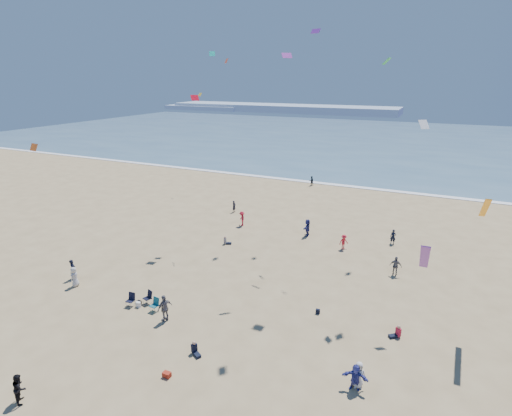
% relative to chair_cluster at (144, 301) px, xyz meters
% --- Properties ---
extents(ground, '(220.00, 220.00, 0.00)m').
position_rel_chair_cluster_xyz_m(ground, '(5.64, -5.12, -0.50)').
color(ground, tan).
rests_on(ground, ground).
extents(ocean, '(220.00, 100.00, 0.06)m').
position_rel_chair_cluster_xyz_m(ocean, '(5.64, 89.88, -0.47)').
color(ocean, '#476B84').
rests_on(ocean, ground).
extents(surf_line, '(220.00, 1.20, 0.08)m').
position_rel_chair_cluster_xyz_m(surf_line, '(5.64, 39.88, -0.46)').
color(surf_line, white).
rests_on(surf_line, ground).
extents(headland_far, '(110.00, 20.00, 3.20)m').
position_rel_chair_cluster_xyz_m(headland_far, '(-54.36, 164.88, 1.10)').
color(headland_far, '#7A8EA8').
rests_on(headland_far, ground).
extents(headland_near, '(40.00, 14.00, 2.00)m').
position_rel_chair_cluster_xyz_m(headland_near, '(-94.36, 159.88, 0.50)').
color(headland_near, '#7A8EA8').
rests_on(headland_near, ground).
extents(standing_flyers, '(37.35, 51.70, 1.94)m').
position_rel_chair_cluster_xyz_m(standing_flyers, '(7.79, 7.99, 0.33)').
color(standing_flyers, '#363A95').
rests_on(standing_flyers, ground).
extents(seated_group, '(18.41, 26.17, 0.84)m').
position_rel_chair_cluster_xyz_m(seated_group, '(8.63, -1.51, -0.08)').
color(seated_group, silver).
rests_on(seated_group, ground).
extents(chair_cluster, '(2.66, 1.51, 1.00)m').
position_rel_chair_cluster_xyz_m(chair_cluster, '(0.00, 0.00, 0.00)').
color(chair_cluster, black).
rests_on(chair_cluster, ground).
extents(white_tote, '(0.35, 0.20, 0.40)m').
position_rel_chair_cluster_xyz_m(white_tote, '(-0.38, -0.18, -0.30)').
color(white_tote, white).
rests_on(white_tote, ground).
extents(black_backpack, '(0.30, 0.22, 0.38)m').
position_rel_chair_cluster_xyz_m(black_backpack, '(-0.47, 0.01, -0.31)').
color(black_backpack, black).
rests_on(black_backpack, ground).
extents(cooler, '(0.45, 0.30, 0.30)m').
position_rel_chair_cluster_xyz_m(cooler, '(5.88, -5.13, -0.35)').
color(cooler, '#9F2716').
rests_on(cooler, ground).
extents(navy_bag, '(0.28, 0.18, 0.34)m').
position_rel_chair_cluster_xyz_m(navy_bag, '(11.71, 4.50, -0.33)').
color(navy_bag, black).
rests_on(navy_bag, ground).
extents(kites_aloft, '(44.08, 36.06, 24.06)m').
position_rel_chair_cluster_xyz_m(kites_aloft, '(14.17, 8.01, 14.08)').
color(kites_aloft, yellow).
rests_on(kites_aloft, ground).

